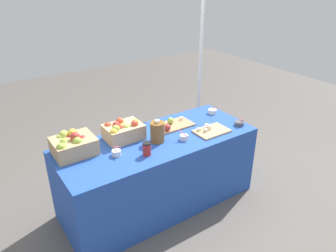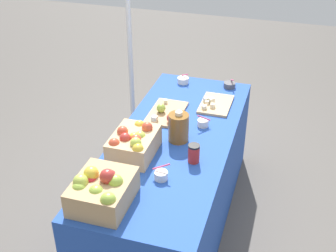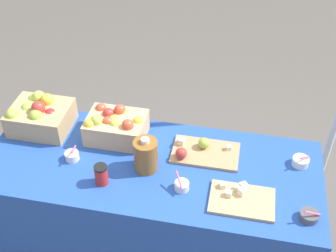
# 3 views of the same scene
# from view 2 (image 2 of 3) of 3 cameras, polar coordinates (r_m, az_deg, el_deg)

# --- Properties ---
(ground_plane) EXTENTS (10.00, 10.00, 0.00)m
(ground_plane) POSITION_cam_2_polar(r_m,az_deg,el_deg) (3.43, 0.69, -11.93)
(ground_plane) COLOR #56514C
(table) EXTENTS (1.90, 0.76, 0.74)m
(table) POSITION_cam_2_polar(r_m,az_deg,el_deg) (3.19, 0.73, -7.08)
(table) COLOR #234CAD
(table) RESTS_ON ground_plane
(apple_crate_left) EXTENTS (0.35, 0.29, 0.21)m
(apple_crate_left) POSITION_cam_2_polar(r_m,az_deg,el_deg) (2.42, -8.47, -8.03)
(apple_crate_left) COLOR tan
(apple_crate_left) RESTS_ON table
(apple_crate_middle) EXTENTS (0.34, 0.26, 0.19)m
(apple_crate_middle) POSITION_cam_2_polar(r_m,az_deg,el_deg) (2.77, -4.40, -2.13)
(apple_crate_middle) COLOR tan
(apple_crate_middle) RESTS_ON table
(cutting_board_front) EXTENTS (0.33, 0.22, 0.06)m
(cutting_board_front) POSITION_cam_2_polar(r_m,az_deg,el_deg) (3.36, 6.00, 2.81)
(cutting_board_front) COLOR tan
(cutting_board_front) RESTS_ON table
(cutting_board_back) EXTENTS (0.38, 0.23, 0.08)m
(cutting_board_back) POSITION_cam_2_polar(r_m,az_deg,el_deg) (3.21, -0.24, 1.69)
(cutting_board_back) COLOR tan
(cutting_board_back) RESTS_ON table
(sample_bowl_near) EXTENTS (0.08, 0.09, 0.10)m
(sample_bowl_near) POSITION_cam_2_polar(r_m,az_deg,el_deg) (3.09, 4.49, 0.41)
(sample_bowl_near) COLOR silver
(sample_bowl_near) RESTS_ON table
(sample_bowl_mid) EXTENTS (0.08, 0.10, 0.10)m
(sample_bowl_mid) POSITION_cam_2_polar(r_m,az_deg,el_deg) (2.59, -0.89, -6.29)
(sample_bowl_mid) COLOR silver
(sample_bowl_mid) RESTS_ON table
(sample_bowl_far) EXTENTS (0.09, 0.09, 0.09)m
(sample_bowl_far) POSITION_cam_2_polar(r_m,az_deg,el_deg) (3.69, 1.94, 5.86)
(sample_bowl_far) COLOR silver
(sample_bowl_far) RESTS_ON table
(sample_bowl_extra) EXTENTS (0.10, 0.09, 0.09)m
(sample_bowl_extra) POSITION_cam_2_polar(r_m,az_deg,el_deg) (3.65, 7.86, 5.22)
(sample_bowl_extra) COLOR #4C4C51
(sample_bowl_extra) RESTS_ON table
(cider_jug) EXTENTS (0.13, 0.13, 0.21)m
(cider_jug) POSITION_cam_2_polar(r_m,az_deg,el_deg) (2.89, 1.36, -0.17)
(cider_jug) COLOR brown
(cider_jug) RESTS_ON table
(coffee_cup) EXTENTS (0.07, 0.07, 0.12)m
(coffee_cup) POSITION_cam_2_polar(r_m,az_deg,el_deg) (2.72, 3.31, -3.51)
(coffee_cup) COLOR red
(coffee_cup) RESTS_ON table
(tent_pole) EXTENTS (0.04, 0.04, 2.29)m
(tent_pole) POSITION_cam_2_polar(r_m,az_deg,el_deg) (3.96, -5.05, 13.50)
(tent_pole) COLOR white
(tent_pole) RESTS_ON ground_plane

